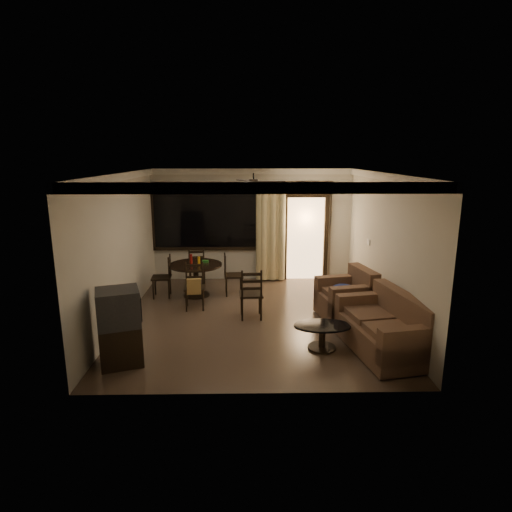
{
  "coord_description": "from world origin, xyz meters",
  "views": [
    {
      "loc": [
        -0.1,
        -7.91,
        3.11
      ],
      "look_at": [
        0.05,
        0.2,
        1.2
      ],
      "focal_mm": 30.0,
      "sensor_mm": 36.0,
      "label": 1
    }
  ],
  "objects_px": {
    "dining_chair_north": "(197,274)",
    "dining_chair_east": "(233,283)",
    "armchair": "(348,298)",
    "side_chair": "(251,303)",
    "sofa": "(386,330)",
    "dining_table": "(196,271)",
    "dining_chair_south": "(195,295)",
    "dining_chair_west": "(162,285)",
    "tv_cabinet": "(120,327)",
    "coffee_table": "(322,333)"
  },
  "relations": [
    {
      "from": "dining_table",
      "to": "dining_chair_south",
      "type": "relative_size",
      "value": 1.25
    },
    {
      "from": "dining_chair_east",
      "to": "sofa",
      "type": "distance_m",
      "value": 3.93
    },
    {
      "from": "dining_table",
      "to": "side_chair",
      "type": "height_order",
      "value": "side_chair"
    },
    {
      "from": "dining_chair_east",
      "to": "dining_chair_south",
      "type": "bearing_deg",
      "value": 135.7
    },
    {
      "from": "sofa",
      "to": "dining_chair_east",
      "type": "bearing_deg",
      "value": 120.24
    },
    {
      "from": "dining_chair_west",
      "to": "side_chair",
      "type": "xyz_separation_m",
      "value": [
        1.99,
        -1.32,
        0.02
      ]
    },
    {
      "from": "dining_chair_east",
      "to": "dining_chair_north",
      "type": "relative_size",
      "value": 1.0
    },
    {
      "from": "dining_chair_west",
      "to": "dining_chair_south",
      "type": "bearing_deg",
      "value": 41.55
    },
    {
      "from": "dining_chair_north",
      "to": "dining_table",
      "type": "bearing_deg",
      "value": 90.12
    },
    {
      "from": "tv_cabinet",
      "to": "armchair",
      "type": "height_order",
      "value": "tv_cabinet"
    },
    {
      "from": "sofa",
      "to": "dining_chair_south",
      "type": "bearing_deg",
      "value": 137.8
    },
    {
      "from": "dining_chair_south",
      "to": "armchair",
      "type": "distance_m",
      "value": 3.11
    },
    {
      "from": "dining_chair_west",
      "to": "side_chair",
      "type": "distance_m",
      "value": 2.38
    },
    {
      "from": "dining_chair_north",
      "to": "tv_cabinet",
      "type": "bearing_deg",
      "value": 75.44
    },
    {
      "from": "dining_chair_west",
      "to": "armchair",
      "type": "relative_size",
      "value": 0.84
    },
    {
      "from": "dining_chair_west",
      "to": "sofa",
      "type": "bearing_deg",
      "value": 50.92
    },
    {
      "from": "dining_table",
      "to": "sofa",
      "type": "distance_m",
      "value": 4.48
    },
    {
      "from": "dining_table",
      "to": "dining_chair_south",
      "type": "bearing_deg",
      "value": -85.36
    },
    {
      "from": "dining_table",
      "to": "coffee_table",
      "type": "bearing_deg",
      "value": -49.38
    },
    {
      "from": "sofa",
      "to": "side_chair",
      "type": "xyz_separation_m",
      "value": [
        -2.17,
        1.52,
        -0.07
      ]
    },
    {
      "from": "dining_table",
      "to": "dining_chair_west",
      "type": "height_order",
      "value": "dining_table"
    },
    {
      "from": "dining_chair_south",
      "to": "sofa",
      "type": "height_order",
      "value": "sofa"
    },
    {
      "from": "side_chair",
      "to": "dining_chair_east",
      "type": "bearing_deg",
      "value": -77.93
    },
    {
      "from": "dining_chair_south",
      "to": "dining_chair_north",
      "type": "relative_size",
      "value": 1.0
    },
    {
      "from": "sofa",
      "to": "armchair",
      "type": "xyz_separation_m",
      "value": [
        -0.27,
        1.51,
        0.02
      ]
    },
    {
      "from": "tv_cabinet",
      "to": "coffee_table",
      "type": "xyz_separation_m",
      "value": [
        3.15,
        0.45,
        -0.32
      ]
    },
    {
      "from": "dining_chair_west",
      "to": "sofa",
      "type": "distance_m",
      "value": 5.03
    },
    {
      "from": "dining_table",
      "to": "dining_chair_west",
      "type": "distance_m",
      "value": 0.81
    },
    {
      "from": "dining_table",
      "to": "dining_chair_south",
      "type": "height_order",
      "value": "dining_table"
    },
    {
      "from": "dining_table",
      "to": "dining_chair_east",
      "type": "relative_size",
      "value": 1.25
    },
    {
      "from": "armchair",
      "to": "coffee_table",
      "type": "bearing_deg",
      "value": -129.95
    },
    {
      "from": "dining_table",
      "to": "dining_chair_east",
      "type": "height_order",
      "value": "dining_table"
    },
    {
      "from": "dining_chair_east",
      "to": "coffee_table",
      "type": "height_order",
      "value": "dining_chair_east"
    },
    {
      "from": "dining_chair_west",
      "to": "armchair",
      "type": "height_order",
      "value": "armchair"
    },
    {
      "from": "coffee_table",
      "to": "armchair",
      "type": "bearing_deg",
      "value": 62.03
    },
    {
      "from": "dining_chair_south",
      "to": "tv_cabinet",
      "type": "bearing_deg",
      "value": -113.98
    },
    {
      "from": "dining_chair_east",
      "to": "dining_chair_north",
      "type": "distance_m",
      "value": 1.15
    },
    {
      "from": "tv_cabinet",
      "to": "coffee_table",
      "type": "distance_m",
      "value": 3.2
    },
    {
      "from": "dining_chair_east",
      "to": "armchair",
      "type": "height_order",
      "value": "armchair"
    },
    {
      "from": "dining_chair_north",
      "to": "dining_chair_east",
      "type": "bearing_deg",
      "value": 136.76
    },
    {
      "from": "dining_chair_south",
      "to": "tv_cabinet",
      "type": "height_order",
      "value": "tv_cabinet"
    },
    {
      "from": "armchair",
      "to": "dining_chair_east",
      "type": "bearing_deg",
      "value": 135.58
    },
    {
      "from": "tv_cabinet",
      "to": "side_chair",
      "type": "height_order",
      "value": "tv_cabinet"
    },
    {
      "from": "dining_chair_east",
      "to": "dining_chair_north",
      "type": "xyz_separation_m",
      "value": [
        -0.9,
        0.71,
        0.0
      ]
    },
    {
      "from": "dining_chair_north",
      "to": "tv_cabinet",
      "type": "xyz_separation_m",
      "value": [
        -0.7,
        -4.02,
        0.31
      ]
    },
    {
      "from": "dining_chair_east",
      "to": "dining_table",
      "type": "bearing_deg",
      "value": 89.92
    },
    {
      "from": "tv_cabinet",
      "to": "side_chair",
      "type": "bearing_deg",
      "value": 23.89
    },
    {
      "from": "dining_chair_west",
      "to": "tv_cabinet",
      "type": "height_order",
      "value": "tv_cabinet"
    },
    {
      "from": "armchair",
      "to": "side_chair",
      "type": "distance_m",
      "value": 1.9
    },
    {
      "from": "dining_chair_east",
      "to": "dining_chair_south",
      "type": "relative_size",
      "value": 1.0
    }
  ]
}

